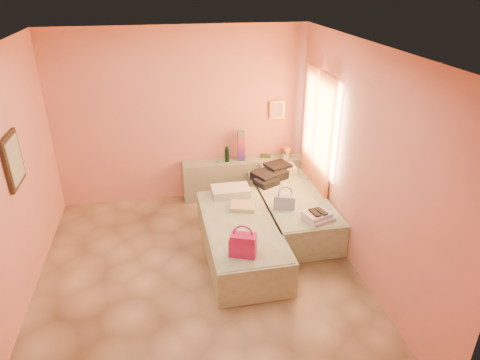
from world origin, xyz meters
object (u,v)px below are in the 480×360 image
(bed_right, at_px, (291,209))
(flower_vase, at_px, (286,151))
(blue_handbag, at_px, (285,202))
(towel_stack, at_px, (319,216))
(headboard_ledge, at_px, (244,178))
(water_bottle, at_px, (227,155))
(green_book, at_px, (265,156))
(magenta_handbag, at_px, (243,244))
(bed_left, at_px, (241,238))

(bed_right, height_order, flower_vase, flower_vase)
(flower_vase, xyz_separation_m, blue_handbag, (-0.41, -1.37, -0.18))
(bed_right, bearing_deg, blue_handbag, -122.10)
(bed_right, height_order, towel_stack, towel_stack)
(headboard_ledge, bearing_deg, water_bottle, -177.43)
(water_bottle, xyz_separation_m, green_book, (0.68, 0.09, -0.11))
(headboard_ledge, bearing_deg, bed_right, -63.43)
(flower_vase, xyz_separation_m, towel_stack, (-0.05, -1.77, -0.22))
(towel_stack, bearing_deg, magenta_handbag, -152.76)
(blue_handbag, height_order, towel_stack, blue_handbag)
(magenta_handbag, height_order, towel_stack, magenta_handbag)
(bed_right, xyz_separation_m, flower_vase, (0.18, 1.00, 0.52))
(magenta_handbag, bearing_deg, towel_stack, 48.11)
(bed_right, xyz_separation_m, towel_stack, (0.14, -0.77, 0.30))
(bed_left, relative_size, towel_stack, 5.71)
(green_book, distance_m, towel_stack, 1.92)
(flower_vase, bearing_deg, green_book, 158.83)
(water_bottle, height_order, flower_vase, water_bottle)
(headboard_ledge, distance_m, green_book, 0.52)
(bed_right, bearing_deg, flower_vase, 78.55)
(bed_left, relative_size, bed_right, 1.00)
(bed_left, height_order, flower_vase, flower_vase)
(bed_right, distance_m, towel_stack, 0.83)
(headboard_ledge, xyz_separation_m, green_book, (0.39, 0.08, 0.34))
(magenta_handbag, xyz_separation_m, blue_handbag, (0.79, 0.98, -0.05))
(magenta_handbag, bearing_deg, bed_left, 102.15)
(green_book, distance_m, magenta_handbag, 2.63)
(headboard_ledge, height_order, flower_vase, flower_vase)
(bed_right, bearing_deg, bed_left, -145.23)
(magenta_handbag, bearing_deg, blue_handbag, 72.28)
(headboard_ledge, height_order, magenta_handbag, magenta_handbag)
(water_bottle, xyz_separation_m, blue_handbag, (0.59, -1.41, -0.18))
(green_book, relative_size, blue_handbag, 0.60)
(headboard_ledge, height_order, green_book, green_book)
(headboard_ledge, relative_size, bed_right, 1.02)
(flower_vase, distance_m, towel_stack, 1.78)
(blue_handbag, relative_size, towel_stack, 0.84)
(water_bottle, bearing_deg, bed_right, -51.98)
(water_bottle, bearing_deg, bed_left, -93.03)
(bed_left, relative_size, flower_vase, 8.36)
(flower_vase, bearing_deg, headboard_ledge, 176.22)
(water_bottle, bearing_deg, blue_handbag, -67.35)
(flower_vase, distance_m, blue_handbag, 1.44)
(blue_handbag, bearing_deg, bed_right, 76.83)
(headboard_ledge, bearing_deg, green_book, 11.16)
(blue_handbag, distance_m, towel_stack, 0.54)
(towel_stack, bearing_deg, green_book, 98.14)
(bed_left, relative_size, green_book, 11.41)
(bed_left, distance_m, flower_vase, 2.04)
(headboard_ledge, relative_size, green_book, 11.69)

